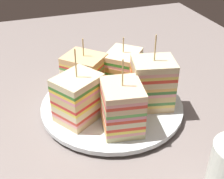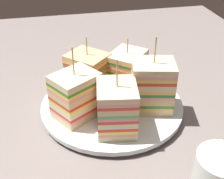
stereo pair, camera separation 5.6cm
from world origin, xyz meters
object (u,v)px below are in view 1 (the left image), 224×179
at_px(plate, 112,105).
at_px(sandwich_wedge_4, 123,69).
at_px(sandwich_wedge_0, 85,73).
at_px(sandwich_wedge_1, 78,98).
at_px(chip_pile, 119,100).
at_px(sandwich_wedge_3, 152,83).
at_px(sandwich_wedge_2, 122,107).

xyz_separation_m(plate, sandwich_wedge_4, (-0.06, 0.04, 0.04)).
xyz_separation_m(plate, sandwich_wedge_0, (-0.06, -0.03, 0.04)).
relative_size(plate, sandwich_wedge_1, 2.01).
bearing_deg(chip_pile, sandwich_wedge_3, 75.08).
xyz_separation_m(sandwich_wedge_0, sandwich_wedge_4, (0.01, 0.08, -0.00)).
bearing_deg(sandwich_wedge_2, sandwich_wedge_1, 60.38).
relative_size(sandwich_wedge_1, sandwich_wedge_4, 1.28).
distance_m(plate, chip_pile, 0.03).
height_order(plate, sandwich_wedge_1, sandwich_wedge_1).
height_order(sandwich_wedge_0, sandwich_wedge_3, sandwich_wedge_3).
distance_m(sandwich_wedge_1, sandwich_wedge_2, 0.08).
bearing_deg(plate, chip_pile, 38.82).
bearing_deg(sandwich_wedge_3, plate, -9.42).
bearing_deg(plate, sandwich_wedge_1, -71.25).
xyz_separation_m(sandwich_wedge_0, sandwich_wedge_2, (0.14, 0.03, 0.00)).
relative_size(plate, sandwich_wedge_3, 1.92).
bearing_deg(chip_pile, sandwich_wedge_2, -16.36).
relative_size(sandwich_wedge_1, sandwich_wedge_3, 0.95).
height_order(plate, sandwich_wedge_0, sandwich_wedge_0).
bearing_deg(sandwich_wedge_2, sandwich_wedge_4, -12.13).
bearing_deg(sandwich_wedge_4, sandwich_wedge_3, 57.16).
height_order(sandwich_wedge_0, sandwich_wedge_1, sandwich_wedge_1).
xyz_separation_m(sandwich_wedge_3, sandwich_wedge_4, (-0.09, -0.02, -0.01)).
xyz_separation_m(sandwich_wedge_1, sandwich_wedge_3, (0.00, 0.14, 0.00)).
relative_size(sandwich_wedge_0, chip_pile, 1.34).
relative_size(plate, chip_pile, 3.24).
height_order(sandwich_wedge_1, sandwich_wedge_3, sandwich_wedge_3).
distance_m(sandwich_wedge_1, sandwich_wedge_3, 0.14).
height_order(sandwich_wedge_1, sandwich_wedge_4, sandwich_wedge_1).
bearing_deg(chip_pile, sandwich_wedge_1, -82.02).
bearing_deg(plate, sandwich_wedge_2, -6.08).
bearing_deg(sandwich_wedge_2, sandwich_wedge_3, -50.10).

